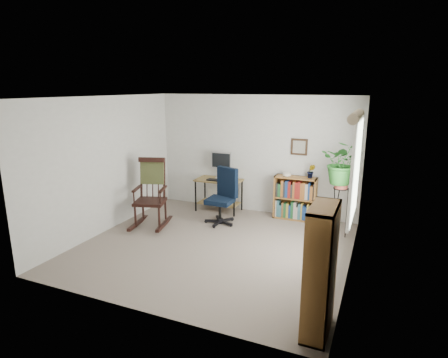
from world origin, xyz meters
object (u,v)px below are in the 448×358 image
at_px(office_chair, 220,196).
at_px(tall_bookshelf, 320,271).
at_px(low_bookshelf, 295,198).
at_px(rocking_chair, 150,193).
at_px(desk, 219,195).

bearing_deg(office_chair, tall_bookshelf, -30.61).
bearing_deg(tall_bookshelf, low_bookshelf, 106.72).
distance_m(rocking_chair, tall_bookshelf, 3.94).
relative_size(desk, tall_bookshelf, 0.67).
bearing_deg(desk, tall_bookshelf, -51.44).
bearing_deg(low_bookshelf, desk, -175.66).
height_order(low_bookshelf, tall_bookshelf, tall_bookshelf).
distance_m(office_chair, low_bookshelf, 1.49).
relative_size(office_chair, tall_bookshelf, 0.77).
height_order(rocking_chair, low_bookshelf, rocking_chair).
xyz_separation_m(desk, office_chair, (0.33, -0.69, 0.20)).
relative_size(office_chair, rocking_chair, 0.84).
bearing_deg(office_chair, low_bookshelf, 50.84).
distance_m(desk, tall_bookshelf, 4.18).
bearing_deg(tall_bookshelf, rocking_chair, 150.27).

